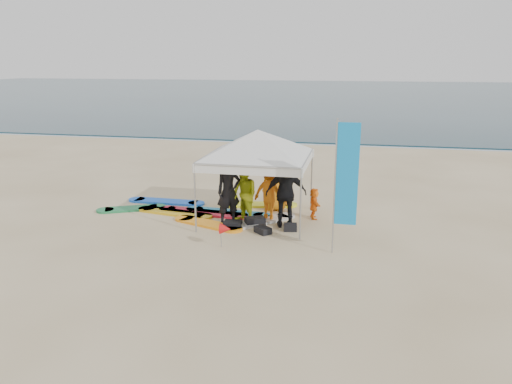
{
  "coord_description": "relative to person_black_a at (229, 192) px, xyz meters",
  "views": [
    {
      "loc": [
        3.06,
        -9.95,
        4.62
      ],
      "look_at": [
        0.42,
        2.6,
        1.2
      ],
      "focal_mm": 35.0,
      "sensor_mm": 36.0,
      "label": 1
    }
  ],
  "objects": [
    {
      "name": "canopy_tent",
      "position": [
        0.73,
        0.58,
        1.7
      ],
      "size": [
        4.07,
        4.07,
        3.07
      ],
      "color": "#A5A5A8",
      "rests_on": "ground"
    },
    {
      "name": "person_orange_a",
      "position": [
        1.09,
        0.6,
        -0.13
      ],
      "size": [
        1.24,
        0.97,
        1.69
      ],
      "primitive_type": "imported",
      "rotation": [
        0.0,
        0.0,
        2.79
      ],
      "color": "orange",
      "rests_on": "ground"
    },
    {
      "name": "person_seated",
      "position": [
        2.35,
        1.02,
        -0.5
      ],
      "size": [
        0.46,
        0.91,
        0.94
      ],
      "primitive_type": "imported",
      "rotation": [
        0.0,
        0.0,
        1.79
      ],
      "color": "orange",
      "rests_on": "ground"
    },
    {
      "name": "gear_pile",
      "position": [
        0.84,
        -0.19,
        -0.87
      ],
      "size": [
        2.12,
        1.2,
        0.22
      ],
      "color": "black",
      "rests_on": "ground"
    },
    {
      "name": "person_black_a",
      "position": [
        0.0,
        0.0,
        0.0
      ],
      "size": [
        0.85,
        0.8,
        1.94
      ],
      "primitive_type": "imported",
      "rotation": [
        0.0,
        0.0,
        0.64
      ],
      "color": "black",
      "rests_on": "ground"
    },
    {
      "name": "shoreline_foam",
      "position": [
        0.53,
        14.88,
        -0.97
      ],
      "size": [
        160.0,
        1.2,
        0.01
      ],
      "primitive_type": "cube",
      "color": "silver",
      "rests_on": "ground"
    },
    {
      "name": "ground",
      "position": [
        0.53,
        -3.32,
        -0.97
      ],
      "size": [
        120.0,
        120.0,
        0.0
      ],
      "primitive_type": "plane",
      "color": "beige",
      "rests_on": "ground"
    },
    {
      "name": "person_orange_b",
      "position": [
        1.08,
        1.63,
        -0.1
      ],
      "size": [
        0.9,
        0.64,
        1.75
      ],
      "primitive_type": "imported",
      "rotation": [
        0.0,
        0.0,
        3.24
      ],
      "color": "orange",
      "rests_on": "ground"
    },
    {
      "name": "person_black_b",
      "position": [
        1.64,
        0.09,
        0.01
      ],
      "size": [
        1.23,
        0.72,
        1.96
      ],
      "primitive_type": "imported",
      "rotation": [
        0.0,
        0.0,
        3.36
      ],
      "color": "black",
      "rests_on": "ground"
    },
    {
      "name": "person_yellow",
      "position": [
        0.42,
        0.19,
        -0.12
      ],
      "size": [
        1.05,
        1.02,
        1.71
      ],
      "primitive_type": "imported",
      "rotation": [
        0.0,
        0.0,
        -0.67
      ],
      "color": "#B0C01B",
      "rests_on": "ground"
    },
    {
      "name": "surfboard_spread",
      "position": [
        -1.02,
        0.88,
        -0.94
      ],
      "size": [
        5.96,
        3.24,
        0.07
      ],
      "color": "blue",
      "rests_on": "ground"
    },
    {
      "name": "marker_pennant",
      "position": [
        0.4,
        -1.83,
        -0.48
      ],
      "size": [
        0.28,
        0.28,
        0.64
      ],
      "color": "#A5A5A8",
      "rests_on": "ground"
    },
    {
      "name": "feather_flag",
      "position": [
        3.31,
        -1.63,
        0.98
      ],
      "size": [
        0.56,
        0.04,
        3.31
      ],
      "color": "#A5A5A8",
      "rests_on": "ground"
    },
    {
      "name": "ocean",
      "position": [
        0.53,
        56.68,
        -0.93
      ],
      "size": [
        160.0,
        84.0,
        0.08
      ],
      "primitive_type": "cube",
      "color": "#0C2633",
      "rests_on": "ground"
    }
  ]
}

